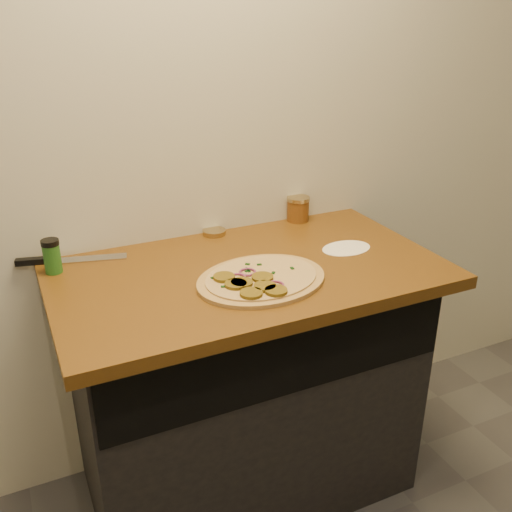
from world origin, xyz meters
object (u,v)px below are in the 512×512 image
pizza (260,279)px  spice_shaker (52,256)px  salsa_jar (298,209)px  chefs_knife (62,260)px

pizza → spice_shaker: spice_shaker is taller
salsa_jar → chefs_knife: bearing=-179.0°
chefs_knife → salsa_jar: (0.86, 0.01, 0.04)m
pizza → spice_shaker: bearing=148.8°
pizza → chefs_knife: (-0.51, 0.40, -0.00)m
spice_shaker → pizza: bearing=-31.2°
chefs_knife → spice_shaker: 0.09m
spice_shaker → chefs_knife: bearing=65.8°
pizza → spice_shaker: (-0.54, 0.33, 0.04)m
pizza → salsa_jar: 0.54m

